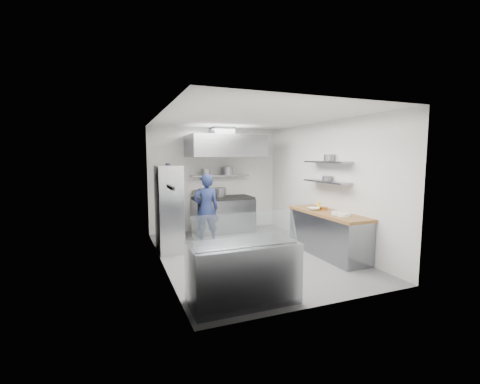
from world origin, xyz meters
name	(u,v)px	position (x,y,z in m)	size (l,w,h in m)	color
floor	(251,254)	(0.00, 0.00, 0.00)	(5.00, 5.00, 0.00)	slate
ceiling	(251,118)	(0.00, 0.00, 2.80)	(5.00, 5.00, 0.00)	silver
wall_back	(215,180)	(0.00, 2.50, 1.40)	(3.60, 0.02, 2.80)	white
wall_front	(326,205)	(0.00, -2.50, 1.40)	(3.60, 0.02, 2.80)	white
wall_left	(161,191)	(-1.80, 0.00, 1.40)	(5.00, 0.02, 2.80)	white
wall_right	(324,185)	(1.80, 0.00, 1.40)	(5.00, 0.02, 2.80)	white
gas_range	(223,216)	(0.10, 2.10, 0.45)	(1.60, 0.80, 0.90)	gray
cooktop	(223,198)	(0.10, 2.10, 0.93)	(1.57, 0.78, 0.06)	black
stock_pot_left	(199,193)	(-0.51, 2.32, 1.06)	(0.28, 0.28, 0.20)	slate
stock_pot_mid	(219,192)	(0.02, 2.19, 1.08)	(0.38, 0.38, 0.24)	slate
over_range_shelf	(220,176)	(0.10, 2.34, 1.52)	(1.60, 0.30, 0.04)	gray
shelf_pot_a	(206,172)	(-0.35, 2.15, 1.63)	(0.23, 0.23, 0.18)	slate
shelf_pot_b	(227,171)	(0.28, 2.24, 1.65)	(0.31, 0.31, 0.22)	slate
extractor_hood	(225,146)	(0.10, 1.93, 2.30)	(1.90, 1.15, 0.55)	gray
hood_duct	(222,132)	(0.10, 2.15, 2.68)	(0.55, 0.55, 0.24)	slate
red_firebox	(170,180)	(-1.25, 2.44, 1.42)	(0.22, 0.10, 0.26)	#B82F0E
chef	(206,209)	(-0.61, 1.22, 0.82)	(0.60, 0.39, 1.63)	#182149
wire_rack	(169,208)	(-1.53, 0.91, 0.93)	(0.50, 0.90, 1.85)	silver
rack_bin_a	(169,214)	(-1.53, 0.89, 0.80)	(0.16, 0.20, 0.18)	white
rack_bin_b	(165,189)	(-1.53, 1.33, 1.30)	(0.13, 0.16, 0.14)	yellow
rack_jar	(168,167)	(-1.48, 1.16, 1.80)	(0.12, 0.12, 0.18)	black
knife_strip	(170,187)	(-1.78, -0.90, 1.55)	(0.04, 0.55, 0.05)	black
prep_counter_base	(327,235)	(1.48, -0.60, 0.42)	(0.62, 2.00, 0.84)	gray
prep_counter_top	(328,213)	(1.48, -0.60, 0.87)	(0.65, 2.04, 0.06)	#956037
plate_stack_a	(344,215)	(1.46, -1.12, 0.93)	(0.24, 0.24, 0.06)	white
plate_stack_b	(337,213)	(1.45, -0.91, 0.93)	(0.21, 0.21, 0.06)	white
copper_pan	(324,208)	(1.58, -0.31, 0.93)	(0.17, 0.17, 0.06)	#B46F32
squeeze_bottle	(319,206)	(1.46, -0.31, 0.99)	(0.05, 0.05, 0.18)	yellow
mixing_bowl	(314,209)	(1.32, -0.31, 0.93)	(0.23, 0.23, 0.06)	white
wall_shelf_lower	(326,182)	(1.64, -0.30, 1.50)	(0.30, 1.30, 0.04)	gray
wall_shelf_upper	(327,162)	(1.64, -0.30, 1.92)	(0.30, 1.30, 0.04)	gray
shelf_pot_c	(327,178)	(1.69, -0.25, 1.57)	(0.21, 0.21, 0.10)	slate
shelf_pot_d	(329,158)	(1.72, -0.27, 2.01)	(0.24, 0.24, 0.14)	slate
display_case	(243,273)	(-0.98, -2.00, 0.42)	(1.50, 0.70, 0.85)	gray
display_glass	(246,229)	(-0.98, -2.12, 1.07)	(1.47, 0.02, 0.45)	silver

